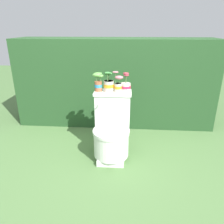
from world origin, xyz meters
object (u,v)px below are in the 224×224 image
Objects in this scene: toilet at (112,130)px; potted_plant_left at (98,82)px; potted_plant_middle at (118,85)px; potted_plant_midright at (126,86)px; potted_plant_midleft at (109,84)px.

potted_plant_left reaches higher than toilet.
potted_plant_midright is at bearing 26.58° from potted_plant_middle.
toilet is at bearing -115.00° from potted_plant_middle.
toilet is at bearing -41.69° from potted_plant_left.
potted_plant_middle reaches higher than potted_plant_midright.
potted_plant_midleft is 0.11m from potted_plant_middle.
potted_plant_middle is (0.22, -0.02, -0.02)m from potted_plant_left.
potted_plant_left is 0.90× the size of potted_plant_middle.
toilet is 3.28× the size of potted_plant_midleft.
potted_plant_midright is (0.19, 0.02, -0.02)m from potted_plant_midleft.
potted_plant_middle is at bearing -153.42° from potted_plant_midright.
potted_plant_left is at bearing 138.31° from toilet.
toilet is 0.52m from potted_plant_midright.
potted_plant_midright is (0.08, 0.04, -0.02)m from potted_plant_middle.
potted_plant_middle reaches higher than potted_plant_left.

